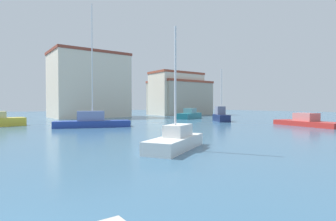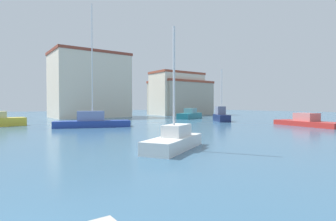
{
  "view_description": "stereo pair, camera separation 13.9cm",
  "coord_description": "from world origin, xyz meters",
  "px_view_note": "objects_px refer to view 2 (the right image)",
  "views": [
    {
      "loc": [
        1.46,
        -4.24,
        2.47
      ],
      "look_at": [
        20.02,
        21.18,
        1.75
      ],
      "focal_mm": 28.56,
      "sensor_mm": 36.0,
      "label": 1
    },
    {
      "loc": [
        1.57,
        -4.32,
        2.47
      ],
      "look_at": [
        20.02,
        21.18,
        1.75
      ],
      "focal_mm": 28.56,
      "sensor_mm": 36.0,
      "label": 2
    }
  ],
  "objects_px": {
    "sailboat_navy_distant_east": "(221,116)",
    "sailboat_white_behind_lamppost": "(174,140)",
    "motorboat_red_near_pier": "(308,122)",
    "sailboat_blue_mid_harbor": "(92,121)",
    "motorboat_teal_far_right": "(190,115)"
  },
  "relations": [
    {
      "from": "sailboat_navy_distant_east",
      "to": "motorboat_teal_far_right",
      "type": "bearing_deg",
      "value": 81.01
    },
    {
      "from": "sailboat_white_behind_lamppost",
      "to": "motorboat_red_near_pier",
      "type": "relative_size",
      "value": 0.8
    },
    {
      "from": "motorboat_red_near_pier",
      "to": "sailboat_navy_distant_east",
      "type": "bearing_deg",
      "value": 97.51
    },
    {
      "from": "sailboat_navy_distant_east",
      "to": "motorboat_red_near_pier",
      "type": "bearing_deg",
      "value": -82.49
    },
    {
      "from": "sailboat_navy_distant_east",
      "to": "sailboat_blue_mid_harbor",
      "type": "distance_m",
      "value": 18.92
    },
    {
      "from": "sailboat_navy_distant_east",
      "to": "sailboat_white_behind_lamppost",
      "type": "height_order",
      "value": "sailboat_navy_distant_east"
    },
    {
      "from": "sailboat_navy_distant_east",
      "to": "sailboat_blue_mid_harbor",
      "type": "bearing_deg",
      "value": 176.1
    },
    {
      "from": "sailboat_white_behind_lamppost",
      "to": "motorboat_red_near_pier",
      "type": "bearing_deg",
      "value": 9.4
    },
    {
      "from": "sailboat_navy_distant_east",
      "to": "sailboat_blue_mid_harbor",
      "type": "height_order",
      "value": "sailboat_blue_mid_harbor"
    },
    {
      "from": "sailboat_navy_distant_east",
      "to": "motorboat_red_near_pier",
      "type": "height_order",
      "value": "sailboat_navy_distant_east"
    },
    {
      "from": "sailboat_white_behind_lamppost",
      "to": "motorboat_red_near_pier",
      "type": "distance_m",
      "value": 22.17
    },
    {
      "from": "motorboat_red_near_pier",
      "to": "sailboat_blue_mid_harbor",
      "type": "bearing_deg",
      "value": 147.37
    },
    {
      "from": "sailboat_white_behind_lamppost",
      "to": "motorboat_red_near_pier",
      "type": "xyz_separation_m",
      "value": [
        21.88,
        3.62,
        -0.05
      ]
    },
    {
      "from": "motorboat_red_near_pier",
      "to": "sailboat_blue_mid_harbor",
      "type": "relative_size",
      "value": 0.63
    },
    {
      "from": "motorboat_teal_far_right",
      "to": "sailboat_blue_mid_harbor",
      "type": "xyz_separation_m",
      "value": [
        -20.24,
        -7.29,
        0.01
      ]
    }
  ]
}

